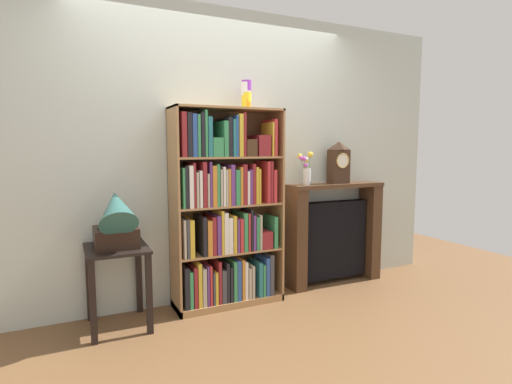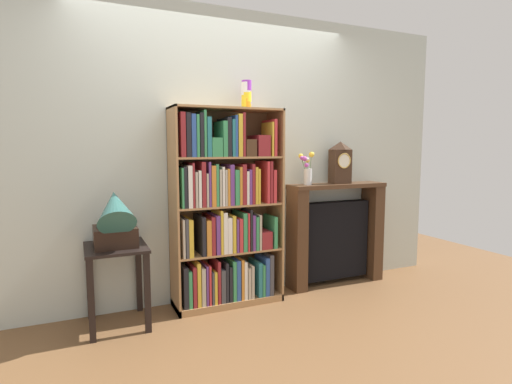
{
  "view_description": "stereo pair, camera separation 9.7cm",
  "coord_description": "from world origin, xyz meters",
  "px_view_note": "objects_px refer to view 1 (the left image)",
  "views": [
    {
      "loc": [
        -1.27,
        -3.14,
        1.39
      ],
      "look_at": [
        0.28,
        0.11,
        0.98
      ],
      "focal_mm": 28.39,
      "sensor_mm": 36.0,
      "label": 1
    },
    {
      "loc": [
        -1.18,
        -3.18,
        1.39
      ],
      "look_at": [
        0.28,
        0.11,
        0.98
      ],
      "focal_mm": 28.39,
      "sensor_mm": 36.0,
      "label": 2
    }
  ],
  "objects_px": {
    "cup_stack": "(246,95)",
    "gramophone": "(116,220)",
    "bookshelf": "(225,215)",
    "fireplace_mantel": "(333,234)",
    "mantel_clock": "(339,162)",
    "flower_vase": "(306,170)",
    "side_table_left": "(117,268)"
  },
  "relations": [
    {
      "from": "cup_stack",
      "to": "gramophone",
      "type": "height_order",
      "value": "cup_stack"
    },
    {
      "from": "bookshelf",
      "to": "gramophone",
      "type": "xyz_separation_m",
      "value": [
        -0.91,
        -0.14,
        0.05
      ]
    },
    {
      "from": "fireplace_mantel",
      "to": "gramophone",
      "type": "bearing_deg",
      "value": -174.22
    },
    {
      "from": "bookshelf",
      "to": "mantel_clock",
      "type": "height_order",
      "value": "bookshelf"
    },
    {
      "from": "cup_stack",
      "to": "fireplace_mantel",
      "type": "distance_m",
      "value": 1.66
    },
    {
      "from": "bookshelf",
      "to": "gramophone",
      "type": "bearing_deg",
      "value": -171.44
    },
    {
      "from": "mantel_clock",
      "to": "flower_vase",
      "type": "relative_size",
      "value": 1.31
    },
    {
      "from": "gramophone",
      "to": "mantel_clock",
      "type": "height_order",
      "value": "mantel_clock"
    },
    {
      "from": "bookshelf",
      "to": "side_table_left",
      "type": "bearing_deg",
      "value": -175.64
    },
    {
      "from": "bookshelf",
      "to": "fireplace_mantel",
      "type": "height_order",
      "value": "bookshelf"
    },
    {
      "from": "side_table_left",
      "to": "gramophone",
      "type": "bearing_deg",
      "value": -90.0
    },
    {
      "from": "mantel_clock",
      "to": "cup_stack",
      "type": "bearing_deg",
      "value": -179.57
    },
    {
      "from": "fireplace_mantel",
      "to": "mantel_clock",
      "type": "bearing_deg",
      "value": -39.84
    },
    {
      "from": "gramophone",
      "to": "flower_vase",
      "type": "height_order",
      "value": "flower_vase"
    },
    {
      "from": "bookshelf",
      "to": "cup_stack",
      "type": "relative_size",
      "value": 6.95
    },
    {
      "from": "mantel_clock",
      "to": "fireplace_mantel",
      "type": "bearing_deg",
      "value": 140.16
    },
    {
      "from": "side_table_left",
      "to": "bookshelf",
      "type": "bearing_deg",
      "value": 4.36
    },
    {
      "from": "cup_stack",
      "to": "mantel_clock",
      "type": "height_order",
      "value": "cup_stack"
    },
    {
      "from": "flower_vase",
      "to": "gramophone",
      "type": "bearing_deg",
      "value": -173.63
    },
    {
      "from": "fireplace_mantel",
      "to": "flower_vase",
      "type": "relative_size",
      "value": 3.24
    },
    {
      "from": "bookshelf",
      "to": "cup_stack",
      "type": "height_order",
      "value": "cup_stack"
    },
    {
      "from": "side_table_left",
      "to": "gramophone",
      "type": "relative_size",
      "value": 1.21
    },
    {
      "from": "side_table_left",
      "to": "mantel_clock",
      "type": "relative_size",
      "value": 1.52
    },
    {
      "from": "gramophone",
      "to": "mantel_clock",
      "type": "xyz_separation_m",
      "value": [
        2.15,
        0.19,
        0.38
      ]
    },
    {
      "from": "bookshelf",
      "to": "flower_vase",
      "type": "relative_size",
      "value": 5.39
    },
    {
      "from": "mantel_clock",
      "to": "side_table_left",
      "type": "bearing_deg",
      "value": -176.7
    },
    {
      "from": "fireplace_mantel",
      "to": "mantel_clock",
      "type": "xyz_separation_m",
      "value": [
        0.03,
        -0.02,
        0.73
      ]
    },
    {
      "from": "cup_stack",
      "to": "side_table_left",
      "type": "bearing_deg",
      "value": -174.16
    },
    {
      "from": "cup_stack",
      "to": "flower_vase",
      "type": "xyz_separation_m",
      "value": [
        0.64,
        0.01,
        -0.67
      ]
    },
    {
      "from": "gramophone",
      "to": "side_table_left",
      "type": "bearing_deg",
      "value": 90.0
    },
    {
      "from": "fireplace_mantel",
      "to": "cup_stack",
      "type": "bearing_deg",
      "value": -178.2
    },
    {
      "from": "mantel_clock",
      "to": "flower_vase",
      "type": "height_order",
      "value": "mantel_clock"
    }
  ]
}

